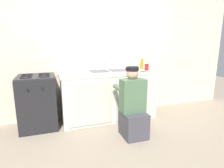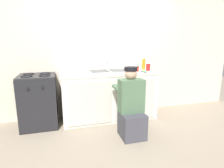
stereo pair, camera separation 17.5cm
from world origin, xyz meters
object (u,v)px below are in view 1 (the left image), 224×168
(soda_cup_red, at_px, (147,67))
(soap_bottle_orange, at_px, (142,64))
(plumber_person, at_px, (133,108))
(stove_range, at_px, (38,102))
(spice_bottle_red, at_px, (137,69))
(cell_phone, at_px, (143,71))
(sink_double_basin, at_px, (109,71))
(dish_rack_tray, at_px, (74,73))
(water_glass, at_px, (134,68))

(soda_cup_red, distance_m, soap_bottle_orange, 0.18)
(plumber_person, height_order, soap_bottle_orange, soap_bottle_orange)
(stove_range, xyz_separation_m, soap_bottle_orange, (2.07, 0.17, 0.56))
(soap_bottle_orange, relative_size, spice_bottle_red, 2.38)
(stove_range, height_order, cell_phone, stove_range)
(sink_double_basin, height_order, dish_rack_tray, sink_double_basin)
(soda_cup_red, bearing_deg, cell_phone, -136.82)
(stove_range, height_order, spice_bottle_red, spice_bottle_red)
(stove_range, distance_m, soap_bottle_orange, 2.15)
(cell_phone, bearing_deg, stove_range, 175.80)
(dish_rack_tray, xyz_separation_m, soap_bottle_orange, (1.44, 0.19, 0.09))
(water_glass, relative_size, dish_rack_tray, 0.36)
(spice_bottle_red, bearing_deg, cell_phone, -48.22)
(soda_cup_red, distance_m, spice_bottle_red, 0.24)
(sink_double_basin, relative_size, cell_phone, 5.71)
(stove_range, height_order, water_glass, water_glass)
(dish_rack_tray, height_order, soap_bottle_orange, soap_bottle_orange)
(soda_cup_red, relative_size, cell_phone, 1.09)
(sink_double_basin, xyz_separation_m, water_glass, (0.57, 0.11, 0.03))
(dish_rack_tray, distance_m, soda_cup_red, 1.45)
(plumber_person, bearing_deg, water_glass, 65.06)
(soda_cup_red, bearing_deg, water_glass, 155.08)
(sink_double_basin, bearing_deg, stove_range, -179.90)
(soda_cup_red, height_order, spice_bottle_red, soda_cup_red)
(plumber_person, relative_size, dish_rack_tray, 3.94)
(stove_range, relative_size, spice_bottle_red, 8.94)
(water_glass, distance_m, dish_rack_tray, 1.22)
(sink_double_basin, xyz_separation_m, dish_rack_tray, (-0.65, -0.03, 0.01))
(stove_range, xyz_separation_m, soda_cup_red, (2.09, -0.00, 0.53))
(dish_rack_tray, xyz_separation_m, spice_bottle_red, (1.21, -0.02, 0.03))
(stove_range, bearing_deg, dish_rack_tray, -2.07)
(plumber_person, relative_size, cell_phone, 7.89)
(plumber_person, xyz_separation_m, soap_bottle_orange, (0.64, 0.96, 0.57))
(plumber_person, bearing_deg, soda_cup_red, 50.36)
(soap_bottle_orange, bearing_deg, dish_rack_tray, -172.35)
(stove_range, bearing_deg, soda_cup_red, -0.03)
(sink_double_basin, relative_size, stove_range, 0.85)
(sink_double_basin, xyz_separation_m, spice_bottle_red, (0.57, -0.05, 0.03))
(soap_bottle_orange, bearing_deg, spice_bottle_red, -136.06)
(soda_cup_red, height_order, soap_bottle_orange, soap_bottle_orange)
(soap_bottle_orange, height_order, spice_bottle_red, soap_bottle_orange)
(sink_double_basin, distance_m, spice_bottle_red, 0.57)
(sink_double_basin, relative_size, plumber_person, 0.72)
(water_glass, bearing_deg, plumber_person, -114.94)
(stove_range, relative_size, water_glass, 9.39)
(sink_double_basin, height_order, cell_phone, sink_double_basin)
(plumber_person, distance_m, soda_cup_red, 1.16)
(plumber_person, distance_m, cell_phone, 0.95)
(plumber_person, xyz_separation_m, dish_rack_tray, (-0.80, 0.77, 0.48))
(cell_phone, height_order, spice_bottle_red, spice_bottle_red)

